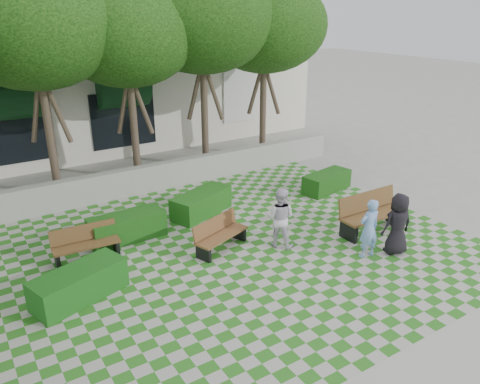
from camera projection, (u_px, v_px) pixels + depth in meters
ground at (256, 271)px, 11.06m from camera, size 90.00×90.00×0.00m
lawn at (234, 253)px, 11.84m from camera, size 12.00×12.00×0.00m
retaining_wall at (153, 178)px, 15.75m from camera, size 15.00×0.36×0.90m
bench_east at (372, 213)px, 12.86m from camera, size 2.06×0.70×1.08m
bench_mid at (220, 235)px, 11.94m from camera, size 1.67×1.03×0.83m
bench_west at (86, 244)px, 11.48m from camera, size 1.62×0.61×0.84m
hedge_east at (327, 182)px, 15.75m from camera, size 1.91×1.05×0.63m
hedge_midright at (201, 203)px, 13.96m from camera, size 2.13×1.47×0.69m
hedge_midleft at (127, 227)px, 12.47m from camera, size 2.00×0.86×0.69m
hedge_west at (79, 284)px, 9.91m from camera, size 2.12×1.36×0.69m
person_blue at (369, 229)px, 11.42m from camera, size 0.60×0.43×1.54m
person_dark at (398, 224)px, 11.60m from camera, size 0.87×0.67×1.59m
person_white at (280, 218)px, 11.94m from camera, size 0.96×0.98×1.60m
tree_row at (81, 31)px, 12.87m from camera, size 17.70×13.40×7.41m
building at (102, 83)px, 21.62m from camera, size 18.00×8.92×5.15m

